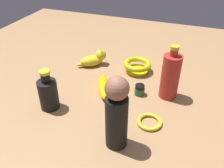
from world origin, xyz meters
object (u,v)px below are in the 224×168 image
person_figure_adult (117,113)px  bottle_tall (170,76)px  nail_polish_jar (140,90)px  bowl (137,66)px  bottle_short (48,93)px  bangle (150,122)px  cat_figurine (94,59)px  banana (103,87)px

person_figure_adult → bottle_tall: (0.32, -0.12, -0.03)m
nail_polish_jar → bowl: (0.18, 0.06, 0.01)m
nail_polish_jar → bottle_short: bearing=123.5°
person_figure_adult → bottle_tall: 0.34m
bangle → cat_figurine: (0.33, 0.36, 0.03)m
banana → bangle: 0.27m
banana → bottle_tall: bearing=-102.7°
bottle_short → bottle_tall: bottle_tall is taller
banana → bottle_short: size_ratio=1.08×
bottle_short → bottle_tall: size_ratio=0.72×
bottle_short → banana: bearing=-41.5°
banana → cat_figurine: bearing=8.3°
person_figure_adult → bottle_short: person_figure_adult is taller
bangle → nail_polish_jar: bearing=26.2°
banana → bowl: 0.23m
bottle_tall → cat_figurine: bottle_tall is taller
nail_polish_jar → bowl: bearing=18.1°
nail_polish_jar → bottle_short: size_ratio=0.27×
person_figure_adult → bottle_tall: size_ratio=1.12×
banana → bottle_short: bearing=113.5°
bottle_tall → bowl: 0.24m
person_figure_adult → bangle: bearing=-32.4°
bangle → banana: bearing=60.1°
bottle_short → bowl: (0.39, -0.25, -0.03)m
bottle_tall → bowl: size_ratio=1.70×
person_figure_adult → bangle: person_figure_adult is taller
banana → bottle_short: bottle_short is taller
bottle_short → nail_polish_jar: bearing=-56.5°
person_figure_adult → bowl: size_ratio=1.90×
nail_polish_jar → person_figure_adult: 0.31m
bottle_short → bangle: bottle_short is taller
banana → person_figure_adult: bearing=-175.3°
person_figure_adult → bowl: person_figure_adult is taller
nail_polish_jar → bottle_tall: size_ratio=0.20×
bangle → cat_figurine: bearing=47.6°
cat_figurine → bowl: bearing=-86.3°
cat_figurine → bowl: 0.22m
bottle_short → bangle: size_ratio=1.80×
nail_polish_jar → person_figure_adult: bearing=179.6°
bangle → bowl: 0.37m
bowl → bottle_short: bearing=147.2°
nail_polish_jar → bottle_tall: 0.14m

